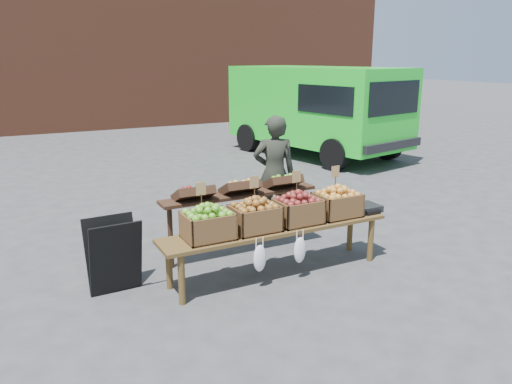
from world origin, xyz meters
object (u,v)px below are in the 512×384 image
vendor (274,173)px  crate_russet_pears (255,218)px  delivery_van (316,112)px  crate_golden_apples (208,226)px  crate_red_apples (298,211)px  weighing_scale (365,208)px  back_table (240,215)px  crate_green_apples (337,205)px  chalkboard_sign (114,256)px  display_bench (276,250)px

vendor → crate_russet_pears: bearing=74.7°
delivery_van → crate_russet_pears: delivery_van is taller
crate_golden_apples → crate_red_apples: bearing=0.0°
weighing_scale → crate_russet_pears: bearing=180.0°
back_table → crate_russet_pears: 0.76m
vendor → crate_red_apples: vendor is taller
back_table → crate_green_apples: (0.93, -0.72, 0.19)m
chalkboard_sign → crate_red_apples: 2.06m
chalkboard_sign → crate_russet_pears: size_ratio=1.62×
display_bench → weighing_scale: (1.25, 0.00, 0.33)m
delivery_van → crate_green_apples: 6.80m
back_table → crate_green_apples: size_ratio=4.20×
delivery_van → crate_red_apples: 7.11m
chalkboard_sign → crate_russet_pears: 1.54m
crate_golden_apples → crate_green_apples: size_ratio=1.00×
back_table → crate_red_apples: 0.84m
vendor → weighing_scale: vendor is taller
weighing_scale → delivery_van: bearing=61.1°
crate_russet_pears → crate_red_apples: 0.55m
crate_red_apples → display_bench: bearing=180.0°
vendor → crate_golden_apples: vendor is taller
crate_red_apples → chalkboard_sign: bearing=168.8°
chalkboard_sign → weighing_scale: bearing=-10.1°
vendor → back_table: bearing=58.7°
chalkboard_sign → crate_golden_apples: bearing=-26.2°
crate_green_apples → weighing_scale: size_ratio=1.47×
chalkboard_sign → weighing_scale: 3.01m
delivery_van → crate_green_apples: delivery_van is taller
delivery_van → crate_golden_apples: bearing=-144.2°
crate_russet_pears → weighing_scale: crate_russet_pears is taller
display_bench → weighing_scale: weighing_scale is taller
delivery_van → crate_golden_apples: 7.80m
vendor → display_bench: size_ratio=0.61×
back_table → display_bench: 0.76m
crate_green_apples → crate_russet_pears: bearing=180.0°
delivery_van → crate_red_apples: bearing=-137.6°
chalkboard_sign → back_table: size_ratio=0.39×
display_bench → delivery_van: bearing=52.4°
chalkboard_sign → delivery_van: bearing=38.5°
crate_red_apples → back_table: bearing=118.0°
back_table → display_bench: size_ratio=0.78×
display_bench → back_table: bearing=98.5°
crate_russet_pears → back_table: bearing=76.9°
display_bench → crate_russet_pears: bearing=180.0°
delivery_van → weighing_scale: bearing=-130.7°
crate_golden_apples → crate_green_apples: bearing=0.0°
crate_golden_apples → crate_green_apples: (1.65, 0.00, 0.00)m
chalkboard_sign → weighing_scale: size_ratio=2.39×
chalkboard_sign → crate_green_apples: (2.55, -0.40, 0.30)m
weighing_scale → crate_golden_apples: bearing=180.0°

